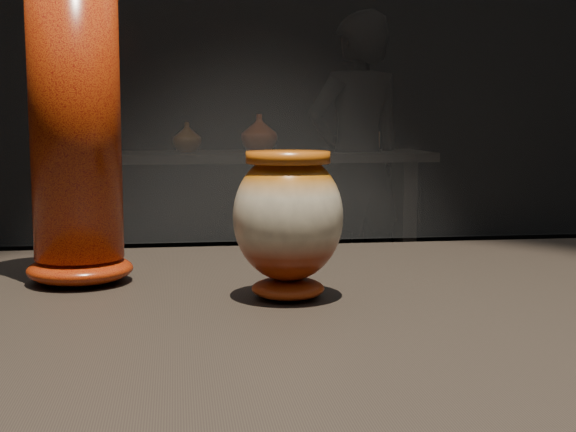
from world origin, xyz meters
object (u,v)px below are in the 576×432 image
(visitor, at_px, (357,161))
(back_shelf, at_px, (256,198))
(main_vase, at_px, (288,219))
(tall_vase, at_px, (75,121))

(visitor, bearing_deg, back_shelf, -23.57)
(main_vase, bearing_deg, back_shelf, 84.89)
(visitor, bearing_deg, main_vase, 58.70)
(tall_vase, relative_size, back_shelf, 0.21)
(tall_vase, bearing_deg, main_vase, -26.32)
(main_vase, relative_size, visitor, 0.10)
(tall_vase, bearing_deg, visitor, 71.72)
(back_shelf, bearing_deg, main_vase, -95.11)
(main_vase, height_order, tall_vase, tall_vase)
(tall_vase, distance_m, visitor, 3.70)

